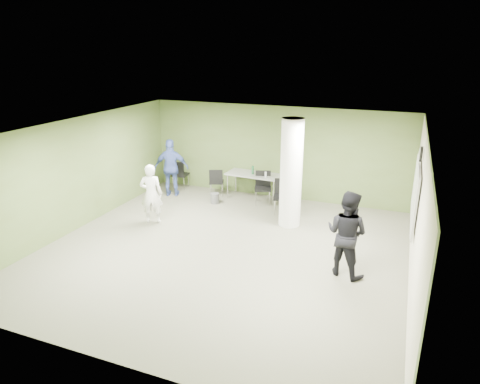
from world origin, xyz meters
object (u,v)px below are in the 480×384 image
at_px(man_black, 347,234).
at_px(man_blue, 171,168).
at_px(woman_white, 151,194).
at_px(folding_table, 254,175).
at_px(chair_back_left, 179,173).

xyz_separation_m(man_black, man_blue, (-5.74, 2.98, -0.00)).
bearing_deg(man_black, woman_white, 9.73).
xyz_separation_m(woman_white, man_blue, (-0.60, 2.08, 0.10)).
bearing_deg(folding_table, man_black, -44.33).
relative_size(chair_back_left, man_blue, 0.53).
height_order(woman_white, man_blue, man_blue).
xyz_separation_m(folding_table, man_blue, (-2.48, -0.64, 0.15)).
bearing_deg(folding_table, chair_back_left, -176.69).
xyz_separation_m(folding_table, chair_back_left, (-2.59, 0.02, -0.19)).
relative_size(chair_back_left, woman_white, 0.59).
xyz_separation_m(chair_back_left, man_black, (5.85, -3.64, 0.35)).
bearing_deg(man_blue, man_black, 132.08).
bearing_deg(woman_white, folding_table, -145.99).
height_order(chair_back_left, man_blue, man_blue).
height_order(folding_table, woman_white, woman_white).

